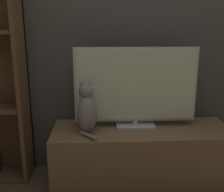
{
  "coord_description": "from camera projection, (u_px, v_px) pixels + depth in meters",
  "views": [
    {
      "loc": [
        -0.34,
        -0.98,
        1.2
      ],
      "look_at": [
        -0.24,
        0.93,
        0.72
      ],
      "focal_mm": 42.0,
      "sensor_mm": 36.0,
      "label": 1
    }
  ],
  "objects": [
    {
      "name": "tv",
      "position": [
        136.0,
        88.0,
        2.03
      ],
      "size": [
        0.95,
        0.18,
        0.63
      ],
      "color": "#B7B7BC",
      "rests_on": "tv_stand"
    },
    {
      "name": "wall_back",
      "position": [
        140.0,
        17.0,
        2.12
      ],
      "size": [
        4.8,
        0.05,
        2.6
      ],
      "color": "#47423D",
      "rests_on": "ground_plane"
    },
    {
      "name": "cat",
      "position": [
        87.0,
        110.0,
        1.94
      ],
      "size": [
        0.16,
        0.25,
        0.4
      ],
      "rotation": [
        0.0,
        0.0,
        0.1
      ],
      "color": "gray",
      "rests_on": "tv_stand"
    },
    {
      "name": "tv_stand",
      "position": [
        142.0,
        155.0,
        2.11
      ],
      "size": [
        1.4,
        0.49,
        0.45
      ],
      "color": "brown",
      "rests_on": "ground_plane"
    }
  ]
}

